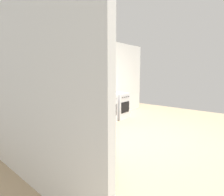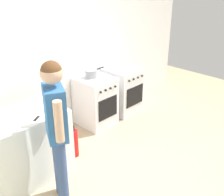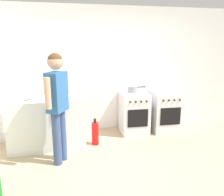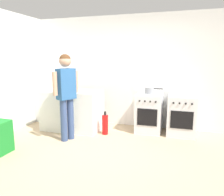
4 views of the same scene
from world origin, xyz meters
TOP-DOWN VIEW (x-y plane):
  - ground_plane at (0.00, 0.00)m, footprint 8.00×8.00m
  - back_wall at (0.00, 1.95)m, footprint 6.00×0.10m
  - counter_unit at (-1.35, 1.20)m, footprint 1.30×0.70m
  - oven_left at (0.35, 1.58)m, footprint 0.55×0.62m
  - oven_right at (1.04, 1.58)m, footprint 0.58×0.62m
  - pot at (0.33, 1.65)m, footprint 0.38×0.20m
  - knife_bread at (-1.03, 1.03)m, footprint 0.32×0.21m
  - knife_chef at (-1.57, 1.09)m, footprint 0.31×0.10m
  - person at (-1.13, 0.57)m, footprint 0.33×0.52m
  - fire_extinguisher at (-0.52, 1.10)m, footprint 0.13×0.13m
  - larder_cabinet at (-2.30, 1.68)m, footprint 0.48×0.44m

SIDE VIEW (x-z plane):
  - ground_plane at x=0.00m, z-range 0.00..0.00m
  - fire_extinguisher at x=-0.52m, z-range -0.03..0.47m
  - oven_left at x=0.35m, z-range 0.00..0.85m
  - oven_right at x=1.04m, z-range 0.00..0.85m
  - counter_unit at x=-1.35m, z-range 0.00..0.90m
  - knife_bread at x=-1.03m, z-range 0.90..0.91m
  - knife_chef at x=-1.57m, z-range 0.90..0.91m
  - pot at x=0.33m, z-range 0.85..0.98m
  - larder_cabinet at x=-2.30m, z-range 0.00..2.00m
  - person at x=-1.13m, z-range 0.17..1.87m
  - back_wall at x=0.00m, z-range 0.00..2.60m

